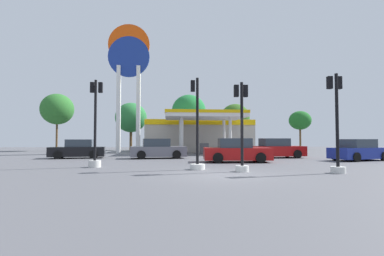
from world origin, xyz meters
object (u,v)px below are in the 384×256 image
Objects in this scene: station_pole_sign at (129,69)px; tree_2 at (189,111)px; car_3 at (276,149)px; tree_0 at (57,109)px; tree_4 at (300,121)px; traffic_signal_3 at (197,142)px; tree_3 at (235,118)px; car_4 at (359,151)px; car_2 at (158,149)px; traffic_signal_1 at (337,132)px; car_1 at (237,151)px; traffic_signal_2 at (242,133)px; tree_1 at (131,118)px; car_0 at (78,150)px; traffic_signal_0 at (95,135)px.

station_pole_sign is 1.84× the size of tree_2.
station_pole_sign is 17.66m from car_3.
car_3 is 0.59× the size of tree_2.
tree_4 is (33.94, 2.51, -1.13)m from tree_0.
traffic_signal_3 is at bearing -93.06° from tree_2.
car_4 is at bearing -78.05° from tree_3.
station_pole_sign reaches higher than tree_3.
tree_0 is (-13.66, 15.73, 4.72)m from car_2.
tree_4 is (10.71, 18.27, 3.58)m from car_3.
car_3 is 1.01× the size of traffic_signal_1.
tree_4 is (18.02, 26.82, 2.94)m from traffic_signal_3.
tree_0 is (-22.01, 26.33, 3.57)m from traffic_signal_1.
car_1 is at bearing -37.70° from car_2.
car_1 is 0.79× the size of tree_4.
car_2 is 1.00× the size of car_4.
traffic_signal_1 reaches higher than traffic_signal_2.
tree_3 is at bearing 101.95° from car_4.
traffic_signal_1 is 31.30m from tree_4.
car_2 is 0.69× the size of tree_1.
station_pole_sign is at bearing 121.91° from traffic_signal_1.
tree_3 is (-4.21, 19.91, 3.83)m from car_4.
traffic_signal_2 is at bearing -28.06° from traffic_signal_3.
tree_2 is at bearing 91.47° from traffic_signal_2.
tree_1 is at bearing 114.07° from car_1.
car_2 is 1.08× the size of traffic_signal_2.
tree_3 is at bearing 72.64° from traffic_signal_3.
car_0 is 0.59× the size of tree_0.
car_1 is at bearing -102.98° from tree_3.
traffic_signal_3 is 26.33m from tree_3.
traffic_signal_0 is 24.62m from tree_2.
traffic_signal_3 is (-3.08, -4.46, 0.64)m from car_1.
car_4 is 20.71m from tree_3.
tree_1 reaches higher than car_0.
station_pole_sign is 3.15× the size of traffic_signal_1.
station_pole_sign is 3.05× the size of traffic_signal_3.
car_3 reaches higher than car_4.
station_pole_sign is 2.46× the size of tree_4.
car_2 reaches higher than car_0.
car_0 is at bearing 135.62° from traffic_signal_2.
tree_0 is at bearing 125.23° from traffic_signal_2.
tree_2 is (-10.67, 20.00, 4.67)m from car_4.
traffic_signal_1 is 4.19m from traffic_signal_2.
traffic_signal_0 reaches higher than car_1.
tree_3 is (1.70, 26.96, 2.66)m from traffic_signal_1.
traffic_signal_2 is 0.55× the size of tree_2.
car_2 is 8.90m from traffic_signal_3.
car_2 is 0.99× the size of traffic_signal_3.
traffic_signal_0 is at bearing -65.07° from tree_0.
car_2 is at bearing -76.01° from tree_1.
car_0 is at bearing 132.73° from traffic_signal_3.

